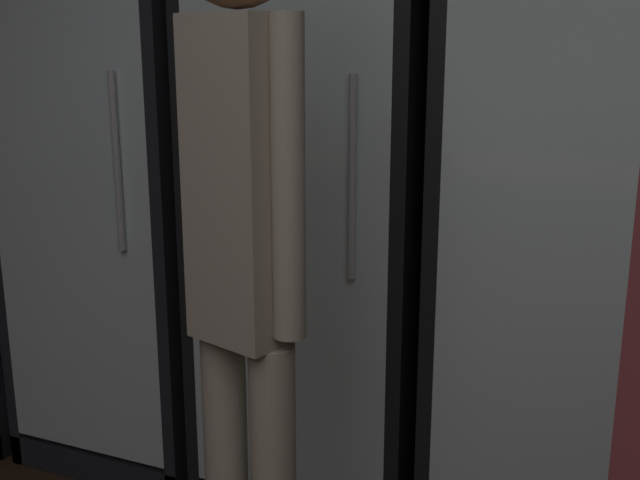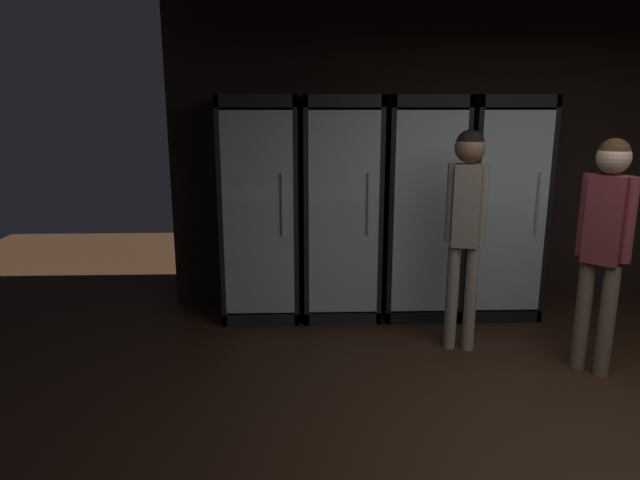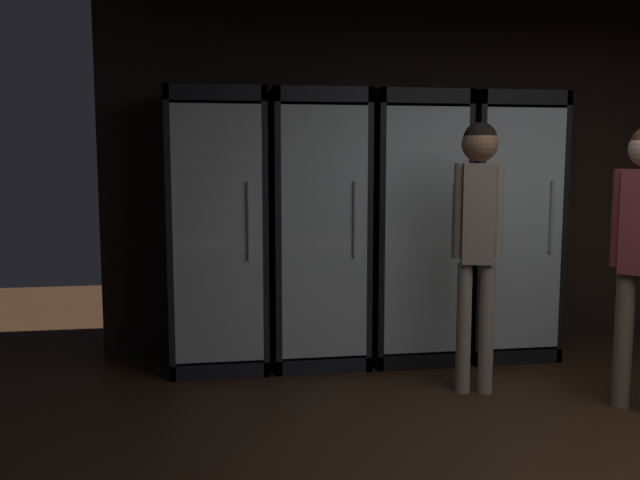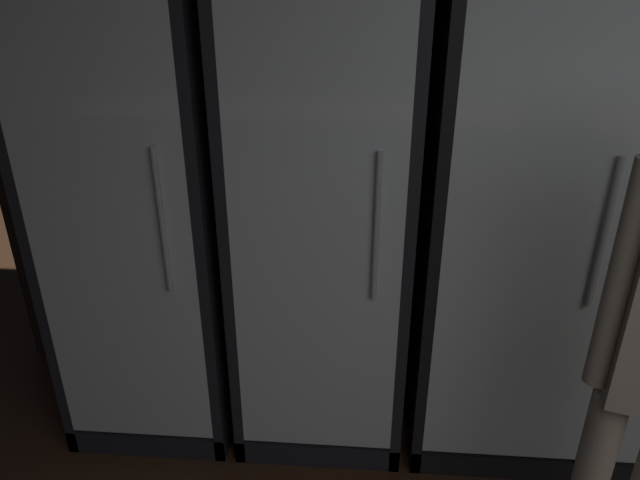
% 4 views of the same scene
% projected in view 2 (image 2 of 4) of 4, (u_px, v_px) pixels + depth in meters
% --- Properties ---
extents(wall_back, '(6.00, 0.06, 2.80)m').
position_uv_depth(wall_back, '(498.00, 153.00, 5.25)').
color(wall_back, black).
rests_on(wall_back, ground).
extents(cooler_far_left, '(0.65, 0.66, 1.91)m').
position_uv_depth(cooler_far_left, '(261.00, 210.00, 4.97)').
color(cooler_far_left, black).
rests_on(cooler_far_left, ground).
extents(cooler_left, '(0.65, 0.66, 1.91)m').
position_uv_depth(cooler_left, '(341.00, 210.00, 4.99)').
color(cooler_left, black).
rests_on(cooler_left, ground).
extents(cooler_center, '(0.65, 0.66, 1.91)m').
position_uv_depth(cooler_center, '(419.00, 210.00, 5.02)').
color(cooler_center, black).
rests_on(cooler_center, ground).
extents(cooler_right, '(0.65, 0.66, 1.91)m').
position_uv_depth(cooler_right, '(498.00, 208.00, 5.04)').
color(cooler_right, black).
rests_on(cooler_right, ground).
extents(shopper_near, '(0.28, 0.22, 1.66)m').
position_uv_depth(shopper_near, '(466.00, 209.00, 4.15)').
color(shopper_near, gray).
rests_on(shopper_near, ground).
extents(shopper_far, '(0.27, 0.29, 1.63)m').
position_uv_depth(shopper_far, '(605.00, 231.00, 3.80)').
color(shopper_far, '#72604C').
rests_on(shopper_far, ground).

